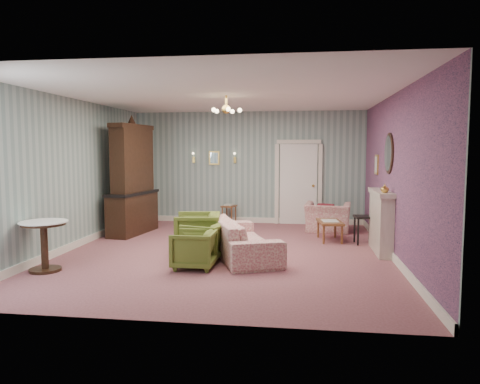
# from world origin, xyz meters

# --- Properties ---
(floor) EXTENTS (7.00, 7.00, 0.00)m
(floor) POSITION_xyz_m (0.00, 0.00, 0.00)
(floor) COLOR #94565C
(floor) RESTS_ON ground
(ceiling) EXTENTS (7.00, 7.00, 0.00)m
(ceiling) POSITION_xyz_m (0.00, 0.00, 2.90)
(ceiling) COLOR white
(ceiling) RESTS_ON ground
(wall_back) EXTENTS (6.00, 0.00, 6.00)m
(wall_back) POSITION_xyz_m (0.00, 3.50, 1.45)
(wall_back) COLOR gray
(wall_back) RESTS_ON ground
(wall_front) EXTENTS (6.00, 0.00, 6.00)m
(wall_front) POSITION_xyz_m (0.00, -3.50, 1.45)
(wall_front) COLOR gray
(wall_front) RESTS_ON ground
(wall_left) EXTENTS (0.00, 7.00, 7.00)m
(wall_left) POSITION_xyz_m (-3.00, 0.00, 1.45)
(wall_left) COLOR gray
(wall_left) RESTS_ON ground
(wall_right) EXTENTS (0.00, 7.00, 7.00)m
(wall_right) POSITION_xyz_m (3.00, 0.00, 1.45)
(wall_right) COLOR gray
(wall_right) RESTS_ON ground
(wall_right_floral) EXTENTS (0.00, 7.00, 7.00)m
(wall_right_floral) POSITION_xyz_m (2.98, 0.00, 1.45)
(wall_right_floral) COLOR #BC5E82
(wall_right_floral) RESTS_ON ground
(door) EXTENTS (1.12, 0.12, 2.16)m
(door) POSITION_xyz_m (1.30, 3.46, 1.08)
(door) COLOR white
(door) RESTS_ON floor
(olive_chair_a) EXTENTS (0.62, 0.66, 0.68)m
(olive_chair_a) POSITION_xyz_m (-0.34, -1.21, 0.34)
(olive_chair_a) COLOR #5C6B25
(olive_chair_a) RESTS_ON floor
(olive_chair_b) EXTENTS (0.82, 0.85, 0.71)m
(olive_chair_b) POSITION_xyz_m (-0.29, -0.52, 0.35)
(olive_chair_b) COLOR #5C6B25
(olive_chair_b) RESTS_ON floor
(olive_chair_c) EXTENTS (0.87, 0.91, 0.83)m
(olive_chair_c) POSITION_xyz_m (-0.53, -0.09, 0.41)
(olive_chair_c) COLOR #5C6B25
(olive_chair_c) RESTS_ON floor
(sofa_chintz) EXTENTS (1.45, 2.38, 0.90)m
(sofa_chintz) POSITION_xyz_m (0.34, -0.27, 0.45)
(sofa_chintz) COLOR #A64352
(sofa_chintz) RESTS_ON floor
(wingback_chair) EXTENTS (1.10, 0.78, 0.90)m
(wingback_chair) POSITION_xyz_m (2.00, 2.44, 0.45)
(wingback_chair) COLOR #A64352
(wingback_chair) RESTS_ON floor
(dresser) EXTENTS (0.77, 1.64, 2.63)m
(dresser) POSITION_xyz_m (-2.44, 1.60, 1.32)
(dresser) COLOR black
(dresser) RESTS_ON floor
(fireplace) EXTENTS (0.30, 1.40, 1.16)m
(fireplace) POSITION_xyz_m (2.86, 0.40, 0.58)
(fireplace) COLOR beige
(fireplace) RESTS_ON floor
(mantel_vase) EXTENTS (0.15, 0.15, 0.15)m
(mantel_vase) POSITION_xyz_m (2.84, 0.00, 1.23)
(mantel_vase) COLOR gold
(mantel_vase) RESTS_ON fireplace
(oval_mirror) EXTENTS (0.04, 0.76, 0.84)m
(oval_mirror) POSITION_xyz_m (2.96, 0.40, 1.85)
(oval_mirror) COLOR white
(oval_mirror) RESTS_ON wall_right
(framed_print) EXTENTS (0.04, 0.34, 0.42)m
(framed_print) POSITION_xyz_m (2.97, 1.75, 1.60)
(framed_print) COLOR gold
(framed_print) RESTS_ON wall_right
(coffee_table) EXTENTS (0.56, 0.88, 0.43)m
(coffee_table) POSITION_xyz_m (1.98, 1.35, 0.21)
(coffee_table) COLOR brown
(coffee_table) RESTS_ON floor
(side_table_black) EXTENTS (0.43, 0.43, 0.58)m
(side_table_black) POSITION_xyz_m (2.65, 1.09, 0.29)
(side_table_black) COLOR black
(side_table_black) RESTS_ON floor
(pedestal_table) EXTENTS (0.92, 0.92, 0.80)m
(pedestal_table) POSITION_xyz_m (-2.63, -1.70, 0.40)
(pedestal_table) COLOR black
(pedestal_table) RESTS_ON floor
(nesting_table) EXTENTS (0.39, 0.46, 0.53)m
(nesting_table) POSITION_xyz_m (-0.46, 3.15, 0.27)
(nesting_table) COLOR brown
(nesting_table) RESTS_ON floor
(gilt_mirror_back) EXTENTS (0.28, 0.06, 0.36)m
(gilt_mirror_back) POSITION_xyz_m (-0.90, 3.46, 1.70)
(gilt_mirror_back) COLOR gold
(gilt_mirror_back) RESTS_ON wall_back
(sconce_left) EXTENTS (0.16, 0.12, 0.30)m
(sconce_left) POSITION_xyz_m (-1.45, 3.44, 1.70)
(sconce_left) COLOR gold
(sconce_left) RESTS_ON wall_back
(sconce_right) EXTENTS (0.16, 0.12, 0.30)m
(sconce_right) POSITION_xyz_m (-0.35, 3.44, 1.70)
(sconce_right) COLOR gold
(sconce_right) RESTS_ON wall_back
(chandelier) EXTENTS (0.56, 0.56, 0.36)m
(chandelier) POSITION_xyz_m (0.00, 0.00, 2.63)
(chandelier) COLOR gold
(chandelier) RESTS_ON ceiling
(burgundy_cushion) EXTENTS (0.41, 0.28, 0.39)m
(burgundy_cushion) POSITION_xyz_m (1.95, 2.29, 0.48)
(burgundy_cushion) COLOR maroon
(burgundy_cushion) RESTS_ON wingback_chair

